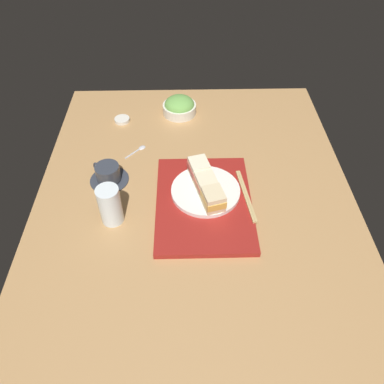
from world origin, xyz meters
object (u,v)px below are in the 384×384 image
(salad_bowl, at_px, (179,107))
(teaspoon, at_px, (139,149))
(small_sauce_dish, at_px, (122,120))
(sandwich_plate, at_px, (206,191))
(sandwich_far, at_px, (199,168))
(chopsticks_pair, at_px, (246,195))
(drinking_glass, at_px, (110,205))
(sandwich_near, at_px, (213,198))
(sandwich_middle, at_px, (206,183))
(coffee_cup, at_px, (108,174))

(salad_bowl, distance_m, teaspoon, 0.27)
(salad_bowl, distance_m, small_sauce_dish, 0.23)
(sandwich_plate, bearing_deg, salad_bowl, 10.05)
(sandwich_far, xyz_separation_m, teaspoon, (0.17, 0.21, -0.06))
(chopsticks_pair, relative_size, drinking_glass, 1.74)
(drinking_glass, bearing_deg, sandwich_far, -59.78)
(teaspoon, bearing_deg, salad_bowl, -32.81)
(chopsticks_pair, height_order, drinking_glass, drinking_glass)
(sandwich_near, bearing_deg, small_sauce_dish, 34.32)
(sandwich_near, height_order, small_sauce_dish, sandwich_near)
(sandwich_plate, height_order, sandwich_middle, sandwich_middle)
(sandwich_plate, height_order, salad_bowl, salad_bowl)
(sandwich_near, relative_size, drinking_glass, 0.67)
(sandwich_near, height_order, salad_bowl, sandwich_near)
(sandwich_near, xyz_separation_m, salad_bowl, (0.52, 0.10, -0.03))
(sandwich_far, relative_size, chopsticks_pair, 0.39)
(coffee_cup, height_order, small_sauce_dish, coffee_cup)
(sandwich_near, distance_m, chopsticks_pair, 0.12)
(sandwich_plate, distance_m, sandwich_far, 0.08)
(chopsticks_pair, bearing_deg, coffee_cup, 77.13)
(coffee_cup, relative_size, teaspoon, 1.63)
(coffee_cup, distance_m, teaspoon, 0.18)
(salad_bowl, bearing_deg, sandwich_middle, -169.95)
(sandwich_middle, height_order, small_sauce_dish, sandwich_middle)
(sandwich_near, xyz_separation_m, sandwich_far, (0.13, 0.04, -0.00))
(sandwich_far, height_order, small_sauce_dish, sandwich_far)
(drinking_glass, distance_m, teaspoon, 0.33)
(sandwich_middle, bearing_deg, drinking_glass, 107.30)
(coffee_cup, bearing_deg, sandwich_far, -92.99)
(teaspoon, bearing_deg, sandwich_middle, -136.32)
(small_sauce_dish, bearing_deg, salad_bowl, -77.41)
(sandwich_middle, distance_m, chopsticks_pair, 0.13)
(drinking_glass, bearing_deg, small_sauce_dish, 3.00)
(sandwich_middle, bearing_deg, salad_bowl, 10.05)
(coffee_cup, bearing_deg, teaspoon, -29.39)
(chopsticks_pair, bearing_deg, sandwich_middle, 81.02)
(sandwich_middle, relative_size, teaspoon, 1.05)
(teaspoon, bearing_deg, drinking_glass, 170.53)
(small_sauce_dish, xyz_separation_m, teaspoon, (-0.17, -0.08, -0.00))
(salad_bowl, relative_size, drinking_glass, 1.06)
(sandwich_plate, bearing_deg, drinking_glass, 107.30)
(small_sauce_dish, bearing_deg, sandwich_near, -145.68)
(sandwich_near, height_order, drinking_glass, drinking_glass)
(coffee_cup, bearing_deg, chopsticks_pair, -102.87)
(coffee_cup, relative_size, small_sauce_dish, 2.18)
(salad_bowl, bearing_deg, sandwich_near, -169.21)
(sandwich_plate, bearing_deg, small_sauce_dish, 36.72)
(salad_bowl, bearing_deg, teaspoon, 147.19)
(chopsticks_pair, bearing_deg, drinking_glass, 99.48)
(salad_bowl, xyz_separation_m, drinking_glass, (-0.54, 0.20, 0.03))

